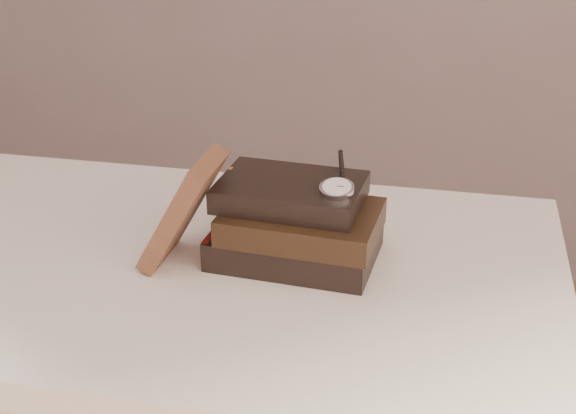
# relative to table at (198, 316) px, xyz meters

# --- Properties ---
(table) EXTENTS (1.00, 0.60, 0.75)m
(table) POSITION_rel_table_xyz_m (0.00, 0.00, 0.00)
(table) COLOR white
(table) RESTS_ON ground
(book_stack) EXTENTS (0.23, 0.17, 0.11)m
(book_stack) POSITION_rel_table_xyz_m (0.13, 0.03, 0.14)
(book_stack) COLOR black
(book_stack) RESTS_ON table
(journal) EXTENTS (0.11, 0.11, 0.16)m
(journal) POSITION_rel_table_xyz_m (-0.01, -0.01, 0.17)
(journal) COLOR #47281B
(journal) RESTS_ON table
(pocket_watch) EXTENTS (0.05, 0.15, 0.02)m
(pocket_watch) POSITION_rel_table_xyz_m (0.19, 0.02, 0.21)
(pocket_watch) COLOR silver
(pocket_watch) RESTS_ON book_stack
(eyeglasses) EXTENTS (0.10, 0.11, 0.04)m
(eyeglasses) POSITION_rel_table_xyz_m (0.06, 0.11, 0.15)
(eyeglasses) COLOR silver
(eyeglasses) RESTS_ON book_stack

